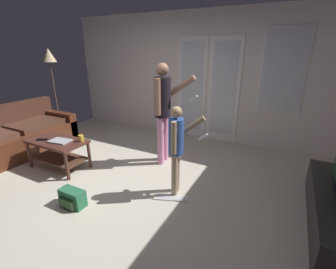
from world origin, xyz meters
TOP-DOWN VIEW (x-y plane):
  - ground_plane at (0.00, 0.00)m, footprint 5.89×5.06m
  - wall_back_with_doors at (0.09, 2.50)m, footprint 5.89×0.09m
  - leather_couch at (-2.41, -0.07)m, footprint 0.90×2.21m
  - coffee_table at (-1.25, 0.01)m, footprint 0.95×0.52m
  - tv_stand at (2.60, 0.46)m, footprint 0.46×1.78m
  - person_adult at (0.18, 1.00)m, footprint 0.65×0.48m
  - person_child at (0.79, 0.22)m, footprint 0.45×0.40m
  - floor_lamp at (-2.72, 1.22)m, footprint 0.29×0.29m
  - backpack at (-0.25, -0.63)m, footprint 0.33×0.20m
  - loose_keyboard at (0.78, 0.08)m, footprint 0.46×0.27m
  - laptop_closed at (-1.15, -0.00)m, footprint 0.35×0.27m
  - cup_near_edge at (-0.86, 0.16)m, footprint 0.08×0.08m
  - tv_remote_black at (-1.46, -0.09)m, footprint 0.17×0.12m

SIDE VIEW (x-z plane):
  - ground_plane at x=0.00m, z-range -0.02..0.00m
  - loose_keyboard at x=0.78m, z-range 0.00..0.02m
  - backpack at x=-0.25m, z-range 0.00..0.22m
  - tv_stand at x=2.60m, z-range 0.00..0.39m
  - leather_couch at x=-2.41m, z-range -0.14..0.75m
  - coffee_table at x=-1.25m, z-range 0.11..0.59m
  - tv_remote_black at x=-1.46m, z-range 0.48..0.50m
  - laptop_closed at x=-1.15m, z-range 0.48..0.50m
  - cup_near_edge at x=-0.86m, z-range 0.48..0.59m
  - person_child at x=0.79m, z-range 0.12..1.34m
  - person_adult at x=0.18m, z-range 0.17..1.84m
  - wall_back_with_doors at x=0.09m, z-range -0.03..2.60m
  - floor_lamp at x=-2.72m, z-range 0.66..2.54m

